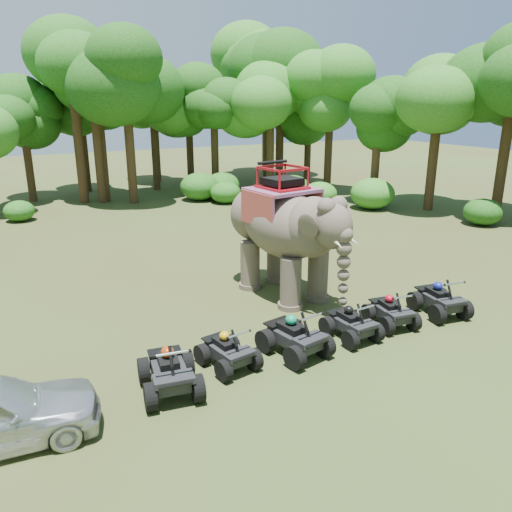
{
  "coord_description": "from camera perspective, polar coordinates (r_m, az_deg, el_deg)",
  "views": [
    {
      "loc": [
        -7.13,
        -11.76,
        6.59
      ],
      "look_at": [
        0.0,
        1.2,
        1.9
      ],
      "focal_mm": 35.0,
      "sensor_mm": 36.0,
      "label": 1
    }
  ],
  "objects": [
    {
      "name": "atv_0",
      "position": [
        11.99,
        -9.89,
        -12.27
      ],
      "size": [
        1.6,
        2.0,
        1.34
      ],
      "primitive_type": null,
      "rotation": [
        0.0,
        0.0,
        -0.17
      ],
      "color": "black",
      "rests_on": "ground"
    },
    {
      "name": "tree_33",
      "position": [
        34.26,
        -17.76,
        13.2
      ],
      "size": [
        6.23,
        6.23,
        8.9
      ],
      "primitive_type": null,
      "color": "#195114",
      "rests_on": "ground"
    },
    {
      "name": "tree_2",
      "position": [
        36.74,
        -4.77,
        13.46
      ],
      "size": [
        5.57,
        5.57,
        7.96
      ],
      "primitive_type": null,
      "color": "#195114",
      "rests_on": "ground"
    },
    {
      "name": "tree_7",
      "position": [
        32.06,
        26.78,
        12.6
      ],
      "size": [
        6.74,
        6.74,
        9.63
      ],
      "primitive_type": null,
      "color": "#195114",
      "rests_on": "ground"
    },
    {
      "name": "elephant",
      "position": [
        16.99,
        3.17,
        2.86
      ],
      "size": [
        3.04,
        5.68,
        4.55
      ],
      "primitive_type": null,
      "rotation": [
        0.0,
        0.0,
        0.12
      ],
      "color": "brown",
      "rests_on": "ground"
    },
    {
      "name": "tree_5",
      "position": [
        33.17,
        13.61,
        11.99
      ],
      "size": [
        5.09,
        5.09,
        7.27
      ],
      "primitive_type": null,
      "color": "#195114",
      "rests_on": "ground"
    },
    {
      "name": "tree_1",
      "position": [
        38.21,
        -11.53,
        12.61
      ],
      "size": [
        4.9,
        4.9,
        7.0
      ],
      "primitive_type": null,
      "color": "#195114",
      "rests_on": "ground"
    },
    {
      "name": "tree_37",
      "position": [
        46.6,
        1.07,
        14.53
      ],
      "size": [
        5.76,
        5.76,
        8.22
      ],
      "primitive_type": null,
      "color": "#195114",
      "rests_on": "ground"
    },
    {
      "name": "tree_4",
      "position": [
        37.35,
        8.36,
        13.83
      ],
      "size": [
        5.97,
        5.97,
        8.52
      ],
      "primitive_type": null,
      "color": "#195114",
      "rests_on": "ground"
    },
    {
      "name": "tree_38",
      "position": [
        40.12,
        5.96,
        13.25
      ],
      "size": [
        5.07,
        5.07,
        7.25
      ],
      "primitive_type": null,
      "color": "#195114",
      "rests_on": "ground"
    },
    {
      "name": "atv_5",
      "position": [
        16.84,
        20.3,
        -4.24
      ],
      "size": [
        1.53,
        1.91,
        1.28
      ],
      "primitive_type": null,
      "rotation": [
        0.0,
        0.0,
        -0.17
      ],
      "color": "black",
      "rests_on": "ground"
    },
    {
      "name": "tree_36",
      "position": [
        43.36,
        1.23,
        16.1
      ],
      "size": [
        7.66,
        7.66,
        10.94
      ],
      "primitive_type": null,
      "color": "#195114",
      "rests_on": "ground"
    },
    {
      "name": "atv_2",
      "position": [
        13.44,
        4.47,
        -8.59
      ],
      "size": [
        1.6,
        2.0,
        1.34
      ],
      "primitive_type": null,
      "rotation": [
        0.0,
        0.0,
        0.17
      ],
      "color": "black",
      "rests_on": "ground"
    },
    {
      "name": "tree_41",
      "position": [
        39.15,
        2.76,
        15.47
      ],
      "size": [
        7.22,
        7.22,
        10.31
      ],
      "primitive_type": null,
      "color": "#195114",
      "rests_on": "ground"
    },
    {
      "name": "tree_0",
      "position": [
        34.61,
        -17.35,
        13.22
      ],
      "size": [
        6.19,
        6.19,
        8.84
      ],
      "primitive_type": null,
      "color": "#195114",
      "rests_on": "ground"
    },
    {
      "name": "tree_35",
      "position": [
        33.49,
        -14.36,
        13.91
      ],
      "size": [
        6.65,
        6.65,
        9.5
      ],
      "primitive_type": null,
      "color": "#195114",
      "rests_on": "ground"
    },
    {
      "name": "tree_6",
      "position": [
        32.22,
        19.83,
        12.88
      ],
      "size": [
        6.31,
        6.31,
        9.02
      ],
      "primitive_type": null,
      "color": "#195114",
      "rests_on": "ground"
    },
    {
      "name": "tree_39",
      "position": [
        34.56,
        -19.81,
        13.9
      ],
      "size": [
        6.95,
        6.95,
        9.93
      ],
      "primitive_type": null,
      "color": "#195114",
      "rests_on": "ground"
    },
    {
      "name": "tree_40",
      "position": [
        39.49,
        -7.62,
        13.57
      ],
      "size": [
        5.5,
        5.5,
        7.86
      ],
      "primitive_type": null,
      "color": "#195114",
      "rests_on": "ground"
    },
    {
      "name": "ground",
      "position": [
        15.25,
        2.2,
        -8.03
      ],
      "size": [
        110.0,
        110.0,
        0.0
      ],
      "primitive_type": "plane",
      "color": "#47381E",
      "rests_on": "ground"
    },
    {
      "name": "tree_3",
      "position": [
        35.83,
        1.64,
        13.92
      ],
      "size": [
        6.02,
        6.02,
        8.6
      ],
      "primitive_type": null,
      "color": "#195114",
      "rests_on": "ground"
    },
    {
      "name": "tree_42",
      "position": [
        38.88,
        -19.22,
        12.94
      ],
      "size": [
        5.71,
        5.71,
        8.15
      ],
      "primitive_type": null,
      "color": "#195114",
      "rests_on": "ground"
    },
    {
      "name": "atv_1",
      "position": [
        12.88,
        -3.27,
        -10.27
      ],
      "size": [
        1.35,
        1.7,
        1.15
      ],
      "primitive_type": null,
      "rotation": [
        0.0,
        0.0,
        0.14
      ],
      "color": "black",
      "rests_on": "ground"
    },
    {
      "name": "atv_3",
      "position": [
        14.55,
        10.87,
        -7.12
      ],
      "size": [
        1.2,
        1.61,
        1.17
      ],
      "primitive_type": null,
      "rotation": [
        0.0,
        0.0,
        0.03
      ],
      "color": "black",
      "rests_on": "ground"
    },
    {
      "name": "tree_32",
      "position": [
        36.34,
        -24.76,
        11.18
      ],
      "size": [
        4.93,
        4.93,
        7.05
      ],
      "primitive_type": null,
      "color": "#195114",
      "rests_on": "ground"
    },
    {
      "name": "tree_34",
      "position": [
        42.23,
        -11.43,
        13.72
      ],
      "size": [
        5.58,
        5.58,
        7.97
      ],
      "primitive_type": null,
      "color": "#195114",
      "rests_on": "ground"
    },
    {
      "name": "atv_4",
      "position": [
        15.61,
        15.21,
        -5.72
      ],
      "size": [
        1.37,
        1.71,
        1.15
      ],
      "primitive_type": null,
      "rotation": [
        0.0,
        0.0,
        -0.16
      ],
      "color": "black",
      "rests_on": "ground"
    }
  ]
}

